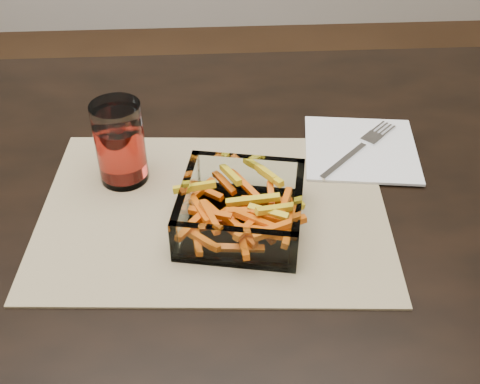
% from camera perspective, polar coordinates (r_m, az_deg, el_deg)
% --- Properties ---
extents(dining_table, '(1.60, 0.90, 0.75)m').
position_cam_1_polar(dining_table, '(0.85, -3.27, -6.20)').
color(dining_table, black).
rests_on(dining_table, ground).
extents(placemat, '(0.47, 0.36, 0.00)m').
position_cam_1_polar(placemat, '(0.79, -2.49, -1.71)').
color(placemat, tan).
rests_on(placemat, dining_table).
extents(glass_bowl, '(0.17, 0.17, 0.06)m').
position_cam_1_polar(glass_bowl, '(0.75, 0.10, -1.84)').
color(glass_bowl, white).
rests_on(glass_bowl, placemat).
extents(tumbler, '(0.07, 0.07, 0.12)m').
position_cam_1_polar(tumbler, '(0.82, -11.27, 4.34)').
color(tumbler, white).
rests_on(tumbler, placemat).
extents(napkin, '(0.18, 0.18, 0.00)m').
position_cam_1_polar(napkin, '(0.91, 11.38, 4.03)').
color(napkin, white).
rests_on(napkin, placemat).
extents(fork, '(0.14, 0.14, 0.00)m').
position_cam_1_polar(fork, '(0.90, 11.33, 4.15)').
color(fork, silver).
rests_on(fork, napkin).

